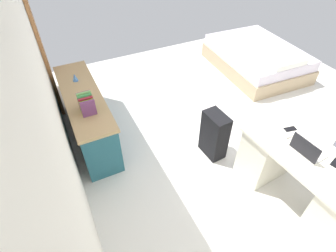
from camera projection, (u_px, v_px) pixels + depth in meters
The scene contains 13 objects.
ground_plane at pixel (232, 126), 4.14m from camera, with size 5.91×5.91×0.00m, color silver.
wall_back at pixel (41, 87), 2.39m from camera, with size 4.91×0.10×2.88m, color white.
door_wooden at pixel (41, 45), 3.96m from camera, with size 0.88×0.05×2.04m, color #936038.
desk at pixel (300, 179), 2.91m from camera, with size 1.48×0.76×0.75m.
credenza at pixel (87, 115), 3.75m from camera, with size 1.80×0.48×0.75m.
bed at pixel (256, 58), 5.28m from camera, with size 1.97×1.50×0.58m.
suitcase_black at pixel (214, 135), 3.51m from camera, with size 0.36×0.22×0.67m, color black.
laptop at pixel (307, 150), 2.68m from camera, with size 0.32×0.24×0.21m.
computer_mouse at pixel (288, 135), 2.89m from camera, with size 0.06×0.10×0.03m, color white.
cell_phone_near_laptop at pixel (336, 163), 2.61m from camera, with size 0.07×0.14×0.01m, color black.
cell_phone_by_mouse at pixel (290, 129), 2.98m from camera, with size 0.07×0.14×0.01m, color black.
book_row at pixel (86, 103), 3.17m from camera, with size 0.23×0.17×0.24m.
figurine_small at pixel (75, 77), 3.71m from camera, with size 0.08×0.08×0.11m, color #4C7FBF.
Camera 1 is at (-2.31, 2.25, 2.78)m, focal length 28.17 mm.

